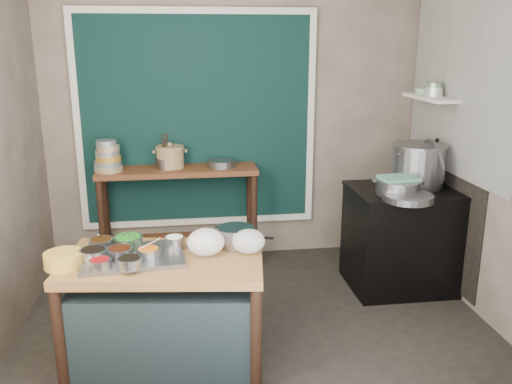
{
  "coord_description": "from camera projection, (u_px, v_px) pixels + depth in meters",
  "views": [
    {
      "loc": [
        -0.52,
        -3.59,
        2.08
      ],
      "look_at": [
        0.03,
        0.25,
        0.99
      ],
      "focal_mm": 38.0,
      "sensor_mm": 36.0,
      "label": 1
    }
  ],
  "objects": [
    {
      "name": "floor",
      "position": [
        257.0,
        329.0,
        4.06
      ],
      "size": [
        3.5,
        3.0,
        0.02
      ],
      "primitive_type": "cube",
      "color": "black",
      "rests_on": "ground"
    },
    {
      "name": "back_wall",
      "position": [
        234.0,
        114.0,
        5.11
      ],
      "size": [
        3.5,
        0.02,
        2.8
      ],
      "primitive_type": "cube",
      "color": "gray",
      "rests_on": "floor"
    },
    {
      "name": "right_wall",
      "position": [
        497.0,
        137.0,
        3.92
      ],
      "size": [
        0.02,
        3.0,
        2.8
      ],
      "primitive_type": "cube",
      "color": "gray",
      "rests_on": "floor"
    },
    {
      "name": "curtain_panel",
      "position": [
        197.0,
        121.0,
        5.04
      ],
      "size": [
        2.1,
        0.02,
        1.9
      ],
      "primitive_type": "cube",
      "color": "black",
      "rests_on": "back_wall"
    },
    {
      "name": "curtain_frame",
      "position": [
        197.0,
        121.0,
        5.03
      ],
      "size": [
        2.22,
        0.03,
        2.02
      ],
      "primitive_type": null,
      "color": "beige",
      "rests_on": "back_wall"
    },
    {
      "name": "tile_panel",
      "position": [
        462.0,
        70.0,
        4.31
      ],
      "size": [
        0.02,
        1.7,
        1.7
      ],
      "primitive_type": "cube",
      "color": "#B2B2AA",
      "rests_on": "right_wall"
    },
    {
      "name": "soot_patch",
      "position": [
        443.0,
        204.0,
        4.72
      ],
      "size": [
        0.01,
        1.3,
        1.3
      ],
      "primitive_type": "cube",
      "color": "black",
      "rests_on": "right_wall"
    },
    {
      "name": "wall_shelf",
      "position": [
        430.0,
        98.0,
        4.65
      ],
      "size": [
        0.22,
        0.7,
        0.03
      ],
      "primitive_type": "cube",
      "color": "beige",
      "rests_on": "right_wall"
    },
    {
      "name": "prep_table",
      "position": [
        166.0,
        311.0,
        3.53
      ],
      "size": [
        1.33,
        0.88,
        0.75
      ],
      "primitive_type": "cube",
      "rotation": [
        0.0,
        0.0,
        -0.13
      ],
      "color": "brown",
      "rests_on": "floor"
    },
    {
      "name": "back_counter",
      "position": [
        179.0,
        217.0,
        5.07
      ],
      "size": [
        1.45,
        0.4,
        0.95
      ],
      "primitive_type": "cube",
      "color": "#572D19",
      "rests_on": "floor"
    },
    {
      "name": "stove_block",
      "position": [
        403.0,
        240.0,
        4.65
      ],
      "size": [
        0.9,
        0.68,
        0.85
      ],
      "primitive_type": "cube",
      "color": "black",
      "rests_on": "floor"
    },
    {
      "name": "stove_top",
      "position": [
        407.0,
        190.0,
        4.53
      ],
      "size": [
        0.92,
        0.69,
        0.03
      ],
      "primitive_type": "cube",
      "color": "black",
      "rests_on": "stove_block"
    },
    {
      "name": "condiment_tray",
      "position": [
        133.0,
        257.0,
        3.4
      ],
      "size": [
        0.67,
        0.5,
        0.03
      ],
      "primitive_type": "cube",
      "rotation": [
        0.0,
        0.0,
        0.09
      ],
      "color": "gray",
      "rests_on": "prep_table"
    },
    {
      "name": "condiment_bowls",
      "position": [
        122.0,
        250.0,
        3.39
      ],
      "size": [
        0.64,
        0.5,
        0.07
      ],
      "color": "gray",
      "rests_on": "condiment_tray"
    },
    {
      "name": "yellow_basin",
      "position": [
        64.0,
        260.0,
        3.28
      ],
      "size": [
        0.3,
        0.3,
        0.09
      ],
      "primitive_type": "cylinder",
      "rotation": [
        0.0,
        0.0,
        -0.29
      ],
      "color": "#BA7F3A",
      "rests_on": "prep_table"
    },
    {
      "name": "saucepan",
      "position": [
        236.0,
        237.0,
        3.59
      ],
      "size": [
        0.33,
        0.33,
        0.14
      ],
      "primitive_type": null,
      "rotation": [
        0.0,
        0.0,
        -0.41
      ],
      "color": "gray",
      "rests_on": "prep_table"
    },
    {
      "name": "plastic_bag_a",
      "position": [
        206.0,
        242.0,
        3.44
      ],
      "size": [
        0.24,
        0.21,
        0.18
      ],
      "primitive_type": "ellipsoid",
      "rotation": [
        0.0,
        0.0,
        -0.01
      ],
      "color": "white",
      "rests_on": "prep_table"
    },
    {
      "name": "plastic_bag_b",
      "position": [
        249.0,
        241.0,
        3.48
      ],
      "size": [
        0.23,
        0.2,
        0.16
      ],
      "primitive_type": "ellipsoid",
      "rotation": [
        0.0,
        0.0,
        0.11
      ],
      "color": "white",
      "rests_on": "prep_table"
    },
    {
      "name": "bowl_stack",
      "position": [
        108.0,
        158.0,
        4.8
      ],
      "size": [
        0.25,
        0.25,
        0.28
      ],
      "color": "tan",
      "rests_on": "back_counter"
    },
    {
      "name": "utensil_cup",
      "position": [
        165.0,
        163.0,
        4.92
      ],
      "size": [
        0.22,
        0.22,
        0.1
      ],
      "primitive_type": "cylinder",
      "rotation": [
        0.0,
        0.0,
        -0.41
      ],
      "color": "gray",
      "rests_on": "back_counter"
    },
    {
      "name": "ceramic_crock",
      "position": [
        170.0,
        158.0,
        4.94
      ],
      "size": [
        0.27,
        0.27,
        0.18
      ],
      "primitive_type": null,
      "rotation": [
        0.0,
        0.0,
        0.01
      ],
      "color": "#90754F",
      "rests_on": "back_counter"
    },
    {
      "name": "wide_bowl",
      "position": [
        222.0,
        163.0,
        4.98
      ],
      "size": [
        0.31,
        0.31,
        0.06
      ],
      "primitive_type": "cylinder",
      "rotation": [
        0.0,
        0.0,
        0.26
      ],
      "color": "gray",
      "rests_on": "back_counter"
    },
    {
      "name": "stock_pot",
      "position": [
        418.0,
        165.0,
        4.55
      ],
      "size": [
        0.59,
        0.59,
        0.36
      ],
      "primitive_type": null,
      "rotation": [
        0.0,
        0.0,
        0.35
      ],
      "color": "gray",
      "rests_on": "stove_top"
    },
    {
      "name": "pot_lid",
      "position": [
        433.0,
        163.0,
        4.52
      ],
      "size": [
        0.12,
        0.42,
        0.41
      ],
      "primitive_type": "cylinder",
      "rotation": [
        0.0,
        1.36,
        -0.04
      ],
      "color": "gray",
      "rests_on": "stove_top"
    },
    {
      "name": "steamer",
      "position": [
        398.0,
        187.0,
        4.34
      ],
      "size": [
        0.49,
        0.49,
        0.12
      ],
      "primitive_type": null,
      "rotation": [
        0.0,
        0.0,
        -0.36
      ],
      "color": "gray",
      "rests_on": "stove_top"
    },
    {
      "name": "green_cloth",
      "position": [
        399.0,
        178.0,
        4.33
      ],
      "size": [
        0.31,
        0.25,
        0.02
      ],
      "primitive_type": "cube",
      "rotation": [
        0.0,
        0.0,
        0.11
      ],
      "color": "#4A886F",
      "rests_on": "steamer"
    },
    {
      "name": "shallow_pan",
      "position": [
        408.0,
        198.0,
        4.18
      ],
      "size": [
        0.41,
        0.41,
        0.05
      ],
      "primitive_type": "cylinder",
      "rotation": [
        0.0,
        0.0,
        -0.06
      ],
      "color": "gray",
      "rests_on": "stove_top"
    },
    {
      "name": "shelf_bowl_stack",
      "position": [
        434.0,
        90.0,
        4.58
      ],
      "size": [
        0.15,
        0.15,
        0.12
      ],
      "color": "silver",
      "rests_on": "wall_shelf"
    },
    {
      "name": "shelf_bowl_green",
      "position": [
        423.0,
        91.0,
        4.78
      ],
      "size": [
        0.19,
        0.19,
        0.05
      ],
      "primitive_type": "cylinder",
      "rotation": [
        0.0,
        0.0,
        0.33
      ],
      "color": "gray",
      "rests_on": "wall_shelf"
    }
  ]
}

